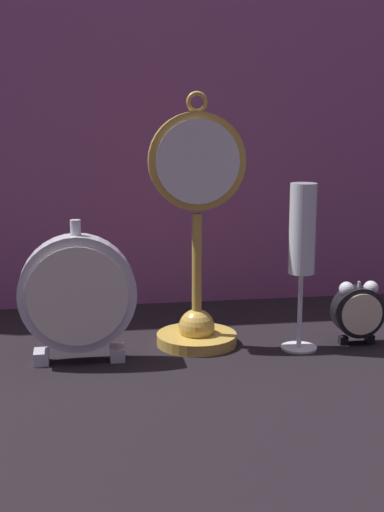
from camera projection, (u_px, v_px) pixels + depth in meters
ground_plane at (201, 365)px, 0.95m from camera, size 4.00×4.00×0.00m
fabric_backdrop_drape at (169, 79)px, 1.19m from camera, size 1.34×0.01×0.77m
pocket_watch_on_stand at (197, 247)px, 1.01m from camera, size 0.14×0.12×0.36m
alarm_clock_twin_bell at (358, 310)px, 1.03m from camera, size 0.07×0.03×0.09m
mantel_clock_silver at (78, 294)px, 0.95m from camera, size 0.16×0.04×0.19m
champagne_flute at (302, 242)px, 0.99m from camera, size 0.05×0.05×0.24m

